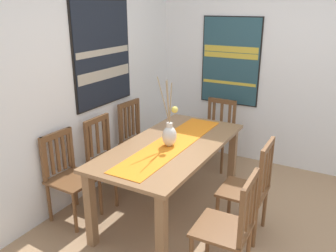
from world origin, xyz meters
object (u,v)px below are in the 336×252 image
(chair_3, at_px, (68,174))
(chair_4, at_px, (138,137))
(dining_table, at_px, (172,154))
(chair_5, at_px, (217,132))
(chair_0, at_px, (249,188))
(chair_2, at_px, (108,156))
(centerpiece_vase, at_px, (170,134))
(chair_1, at_px, (229,227))
(painting_on_side_wall, at_px, (231,61))
(painting_on_back_wall, at_px, (103,54))

(chair_3, bearing_deg, chair_4, -2.13)
(dining_table, distance_m, chair_5, 1.35)
(chair_0, relative_size, chair_2, 1.04)
(centerpiece_vase, relative_size, chair_3, 0.76)
(chair_0, bearing_deg, chair_2, 91.93)
(chair_2, relative_size, chair_4, 0.96)
(centerpiece_vase, relative_size, chair_4, 0.73)
(dining_table, distance_m, chair_3, 1.06)
(chair_0, relative_size, chair_4, 1.01)
(chair_1, height_order, chair_4, chair_4)
(dining_table, bearing_deg, chair_1, -126.38)
(chair_0, height_order, painting_on_side_wall, painting_on_side_wall)
(painting_on_side_wall, bearing_deg, chair_4, 145.51)
(chair_2, bearing_deg, centerpiece_vase, -91.87)
(chair_5, height_order, painting_on_side_wall, painting_on_side_wall)
(dining_table, relative_size, chair_5, 2.05)
(centerpiece_vase, relative_size, chair_5, 0.77)
(centerpiece_vase, height_order, painting_on_side_wall, painting_on_side_wall)
(chair_4, distance_m, painting_on_side_wall, 1.64)
(centerpiece_vase, xyz_separation_m, chair_0, (0.08, -0.80, -0.42))
(painting_on_back_wall, height_order, painting_on_side_wall, painting_on_back_wall)
(chair_2, height_order, chair_5, chair_2)
(painting_on_back_wall, bearing_deg, chair_1, -115.35)
(chair_1, bearing_deg, chair_0, 3.39)
(dining_table, bearing_deg, chair_3, 124.41)
(dining_table, height_order, painting_on_side_wall, painting_on_side_wall)
(chair_0, xyz_separation_m, painting_on_back_wall, (0.24, 1.85, 1.08))
(chair_2, distance_m, chair_5, 1.57)
(chair_5, xyz_separation_m, painting_on_back_wall, (-1.06, 1.01, 1.10))
(painting_on_back_wall, bearing_deg, chair_3, -168.29)
(chair_0, bearing_deg, chair_5, 32.75)
(chair_0, xyz_separation_m, painting_on_side_wall, (1.71, 0.85, 0.88))
(chair_3, bearing_deg, painting_on_side_wall, -19.63)
(chair_4, xyz_separation_m, chair_5, (0.74, -0.79, -0.03))
(chair_2, bearing_deg, painting_on_back_wall, 38.21)
(chair_5, bearing_deg, chair_4, 133.28)
(chair_2, height_order, painting_on_back_wall, painting_on_back_wall)
(dining_table, height_order, chair_5, chair_5)
(dining_table, bearing_deg, centerpiece_vase, -171.37)
(centerpiece_vase, distance_m, chair_1, 1.11)
(chair_2, xyz_separation_m, chair_5, (1.36, -0.78, -0.01))
(chair_2, relative_size, painting_on_side_wall, 0.78)
(chair_1, bearing_deg, dining_table, 53.62)
(painting_on_side_wall, bearing_deg, chair_5, -179.22)
(chair_5, height_order, painting_on_back_wall, painting_on_back_wall)
(chair_1, bearing_deg, painting_on_side_wall, 20.58)
(chair_1, distance_m, chair_5, 2.15)
(chair_0, xyz_separation_m, chair_1, (-0.65, -0.04, -0.01))
(chair_0, bearing_deg, painting_on_back_wall, 82.51)
(chair_3, relative_size, painting_on_back_wall, 0.78)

